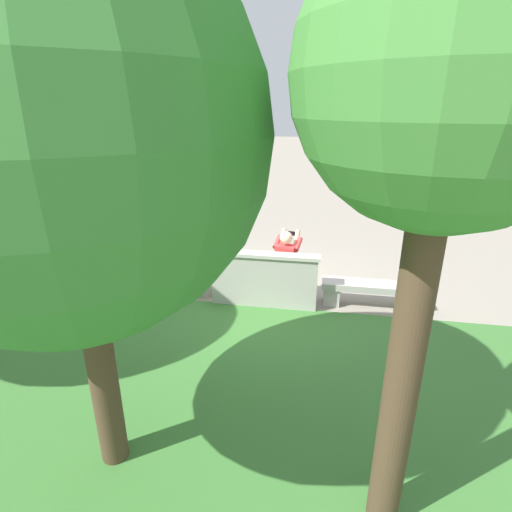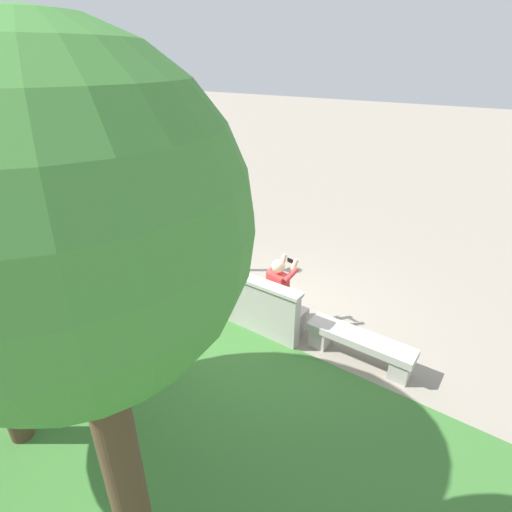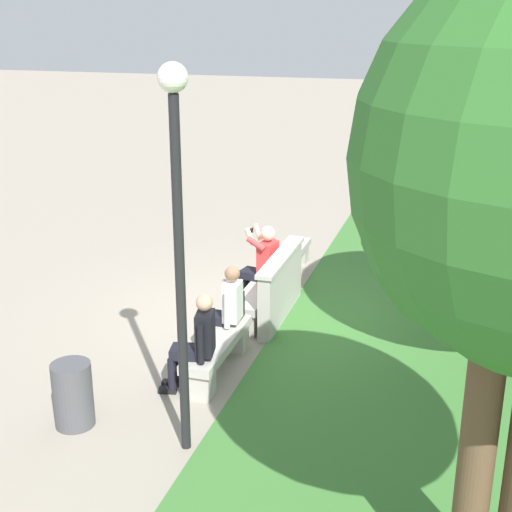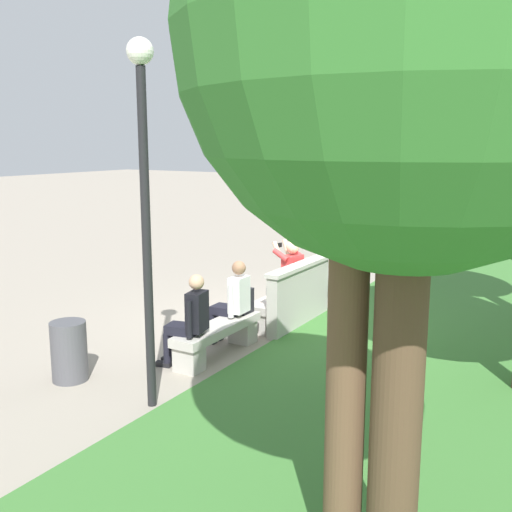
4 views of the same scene
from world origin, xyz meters
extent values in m
plane|color=gray|center=(0.00, 0.00, 0.00)|extent=(80.00, 80.00, 0.00)
cube|color=#B7B2A8|center=(-1.83, 0.00, 0.39)|extent=(1.67, 0.40, 0.12)
cube|color=#B7B2A8|center=(-2.49, 0.00, 0.17)|extent=(0.28, 0.34, 0.33)
cube|color=#B7B2A8|center=(-1.18, 0.00, 0.17)|extent=(0.28, 0.34, 0.33)
cube|color=#B7B2A8|center=(0.00, 0.00, 0.39)|extent=(1.67, 0.40, 0.12)
cube|color=#B7B2A8|center=(-0.66, 0.00, 0.17)|extent=(0.28, 0.34, 0.33)
cube|color=#B7B2A8|center=(0.66, 0.00, 0.17)|extent=(0.28, 0.34, 0.33)
cube|color=#B7B2A8|center=(1.83, 0.00, 0.39)|extent=(1.67, 0.40, 0.12)
cube|color=#B7B2A8|center=(1.18, 0.00, 0.17)|extent=(0.28, 0.34, 0.33)
cube|color=#B7B2A8|center=(2.49, 0.00, 0.17)|extent=(0.28, 0.34, 0.33)
cube|color=#B7B2A8|center=(0.00, 0.34, 0.47)|extent=(1.83, 0.18, 0.95)
cube|color=beige|center=(0.00, 0.34, 0.98)|extent=(1.89, 0.24, 0.06)
cube|color=brown|center=(0.00, 0.24, 0.59)|extent=(0.44, 0.02, 0.22)
cube|color=black|center=(-0.53, -0.42, 0.03)|extent=(0.15, 0.26, 0.06)
cylinder|color=black|center=(-0.52, -0.35, 0.24)|extent=(0.11, 0.11, 0.42)
cube|color=black|center=(-0.34, -0.46, 0.03)|extent=(0.15, 0.26, 0.06)
cylinder|color=black|center=(-0.32, -0.39, 0.24)|extent=(0.11, 0.11, 0.42)
cube|color=black|center=(-0.38, -0.19, 0.51)|extent=(0.38, 0.47, 0.12)
cube|color=#D83838|center=(-0.34, 0.04, 0.79)|extent=(0.38, 0.28, 0.56)
sphere|color=beige|center=(-0.34, 0.04, 1.21)|extent=(0.22, 0.22, 0.22)
cylinder|color=#D83838|center=(-0.54, -0.02, 1.08)|extent=(0.15, 0.32, 0.21)
cylinder|color=beige|center=(-0.51, -0.17, 1.16)|extent=(0.13, 0.20, 0.27)
cylinder|color=#D83838|center=(-0.17, -0.10, 1.08)|extent=(0.15, 0.32, 0.21)
cylinder|color=beige|center=(-0.26, -0.22, 1.16)|extent=(0.09, 0.19, 0.27)
cube|color=black|center=(-0.40, -0.25, 1.20)|extent=(0.15, 0.04, 0.08)
cube|color=black|center=(1.27, -0.42, 0.03)|extent=(0.11, 0.22, 0.06)
cylinder|color=black|center=(1.27, -0.36, 0.24)|extent=(0.10, 0.10, 0.42)
cube|color=black|center=(1.45, -0.42, 0.03)|extent=(0.11, 0.22, 0.06)
cylinder|color=black|center=(1.45, -0.36, 0.24)|extent=(0.10, 0.10, 0.42)
cube|color=black|center=(1.35, -0.18, 0.51)|extent=(0.30, 0.41, 0.12)
cube|color=silver|center=(1.34, 0.04, 0.77)|extent=(0.33, 0.21, 0.52)
sphere|color=#9E7051|center=(1.34, 0.04, 1.16)|extent=(0.20, 0.20, 0.20)
cylinder|color=silver|center=(1.14, 0.01, 0.72)|extent=(0.08, 0.08, 0.48)
cylinder|color=silver|center=(1.54, 0.03, 0.72)|extent=(0.08, 0.08, 0.48)
cube|color=black|center=(2.36, -0.43, 0.03)|extent=(0.14, 0.24, 0.06)
cylinder|color=black|center=(2.34, -0.37, 0.24)|extent=(0.10, 0.10, 0.42)
cube|color=black|center=(2.53, -0.39, 0.03)|extent=(0.14, 0.24, 0.06)
cylinder|color=black|center=(2.52, -0.33, 0.24)|extent=(0.10, 0.10, 0.42)
cube|color=black|center=(2.40, -0.18, 0.51)|extent=(0.35, 0.45, 0.12)
cube|color=black|center=(2.35, 0.04, 0.77)|extent=(0.35, 0.26, 0.52)
sphere|color=tan|center=(2.35, 0.04, 1.16)|extent=(0.20, 0.20, 0.20)
cylinder|color=black|center=(2.16, -0.02, 0.72)|extent=(0.08, 0.08, 0.48)
cylinder|color=black|center=(2.55, 0.06, 0.72)|extent=(0.08, 0.08, 0.48)
cube|color=black|center=(1.16, 0.01, 0.63)|extent=(0.28, 0.20, 0.36)
cube|color=black|center=(1.16, -0.10, 0.56)|extent=(0.20, 0.06, 0.16)
torus|color=black|center=(1.16, 0.01, 0.83)|extent=(0.10, 0.02, 0.10)
cylinder|color=#4C3826|center=(4.89, 3.44, 1.35)|extent=(0.33, 0.33, 2.70)
sphere|color=#2D6B28|center=(4.89, 3.44, 3.53)|extent=(2.74, 2.74, 2.74)
cylinder|color=brown|center=(4.87, 3.09, 1.31)|extent=(0.26, 0.26, 2.62)
sphere|color=#2D6B28|center=(4.87, 3.09, 3.18)|extent=(1.87, 1.87, 1.87)
cylinder|color=#4C4C51|center=(3.48, -1.10, 0.38)|extent=(0.44, 0.44, 0.75)
cylinder|color=black|center=(3.52, 0.25, 1.84)|extent=(0.10, 0.10, 3.68)
sphere|color=white|center=(3.52, 0.25, 3.82)|extent=(0.28, 0.28, 0.28)
camera|label=1|loc=(-0.95, 6.58, 3.36)|focal=28.00mm
camera|label=2|loc=(-3.40, 4.90, 4.25)|focal=28.00mm
camera|label=3|loc=(9.51, 2.84, 4.37)|focal=50.00mm
camera|label=4|loc=(8.36, 4.47, 2.92)|focal=42.00mm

